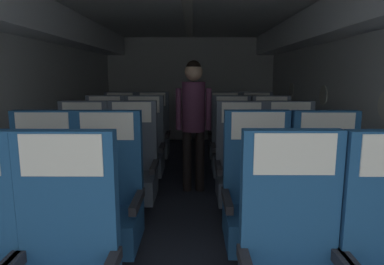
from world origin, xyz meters
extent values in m
cube|color=#2D3342|center=(0.00, 3.64, -0.01)|extent=(3.84, 7.68, 0.02)
cube|color=silver|center=(-1.82, 3.64, 1.12)|extent=(0.08, 7.28, 2.24)
cube|color=silver|center=(1.82, 3.64, 1.12)|extent=(0.08, 7.28, 2.24)
cube|color=#B6BBBB|center=(0.00, 7.30, 1.12)|extent=(3.72, 0.06, 2.24)
cube|color=silver|center=(-1.58, 3.64, 2.02)|extent=(0.40, 6.99, 0.36)
cube|color=silver|center=(1.58, 3.64, 2.02)|extent=(0.40, 6.99, 0.36)
cube|color=white|center=(0.00, 3.64, 2.20)|extent=(0.12, 6.56, 0.02)
cylinder|color=white|center=(1.77, 4.37, 1.16)|extent=(0.01, 0.26, 0.26)
cylinder|color=white|center=(1.77, 5.83, 1.16)|extent=(0.01, 0.26, 0.26)
cube|color=navy|center=(-0.54, 1.50, 0.82)|extent=(0.48, 0.09, 0.71)
cube|color=silver|center=(-0.54, 1.45, 1.07)|extent=(0.38, 0.01, 0.20)
cube|color=navy|center=(0.55, 1.53, 0.82)|extent=(0.48, 0.09, 0.71)
cube|color=silver|center=(0.55, 1.48, 1.07)|extent=(0.38, 0.01, 0.20)
cube|color=#38383D|center=(-1.02, 2.18, 0.12)|extent=(0.17, 0.17, 0.23)
cube|color=navy|center=(-1.02, 2.18, 0.35)|extent=(0.48, 0.48, 0.23)
cube|color=navy|center=(-1.02, 2.38, 0.82)|extent=(0.48, 0.09, 0.71)
cube|color=#28282D|center=(-0.79, 2.18, 0.56)|extent=(0.05, 0.40, 0.06)
cube|color=#28282D|center=(-1.25, 2.18, 0.56)|extent=(0.05, 0.40, 0.06)
cube|color=silver|center=(-1.02, 2.33, 1.07)|extent=(0.38, 0.01, 0.20)
cube|color=#38383D|center=(-0.55, 2.18, 0.12)|extent=(0.17, 0.17, 0.23)
cube|color=navy|center=(-0.55, 2.18, 0.35)|extent=(0.48, 0.48, 0.23)
cube|color=navy|center=(-0.55, 2.38, 0.82)|extent=(0.48, 0.09, 0.71)
cube|color=#28282D|center=(-0.32, 2.18, 0.56)|extent=(0.05, 0.40, 0.06)
cube|color=#28282D|center=(-0.78, 2.18, 0.56)|extent=(0.05, 0.40, 0.06)
cube|color=silver|center=(-0.55, 2.33, 1.07)|extent=(0.38, 0.01, 0.20)
cube|color=#38383D|center=(1.04, 2.18, 0.12)|extent=(0.17, 0.17, 0.23)
cube|color=navy|center=(1.04, 2.18, 0.35)|extent=(0.48, 0.48, 0.23)
cube|color=navy|center=(1.04, 2.38, 0.82)|extent=(0.48, 0.09, 0.71)
cube|color=#28282D|center=(1.27, 2.18, 0.56)|extent=(0.05, 0.40, 0.06)
cube|color=#28282D|center=(0.80, 2.18, 0.56)|extent=(0.05, 0.40, 0.06)
cube|color=silver|center=(1.04, 2.33, 1.07)|extent=(0.38, 0.01, 0.20)
cube|color=#38383D|center=(0.54, 2.21, 0.12)|extent=(0.17, 0.17, 0.23)
cube|color=navy|center=(0.54, 2.21, 0.35)|extent=(0.48, 0.48, 0.23)
cube|color=navy|center=(0.54, 2.40, 0.82)|extent=(0.48, 0.09, 0.71)
cube|color=#28282D|center=(0.77, 2.21, 0.56)|extent=(0.05, 0.40, 0.06)
cube|color=#28282D|center=(0.31, 2.21, 0.56)|extent=(0.05, 0.40, 0.06)
cube|color=silver|center=(0.54, 2.35, 1.07)|extent=(0.38, 0.01, 0.20)
cube|color=#38383D|center=(-1.02, 3.06, 0.12)|extent=(0.17, 0.17, 0.23)
cube|color=#4C5666|center=(-1.02, 3.06, 0.35)|extent=(0.48, 0.48, 0.23)
cube|color=#4C5666|center=(-1.02, 3.25, 0.82)|extent=(0.48, 0.09, 0.71)
cube|color=#28282D|center=(-0.79, 3.06, 0.56)|extent=(0.05, 0.40, 0.06)
cube|color=#28282D|center=(-1.25, 3.06, 0.56)|extent=(0.05, 0.40, 0.06)
cube|color=silver|center=(-1.02, 3.21, 1.07)|extent=(0.38, 0.01, 0.20)
cube|color=#38383D|center=(-0.54, 3.08, 0.12)|extent=(0.17, 0.17, 0.23)
cube|color=#4C5666|center=(-0.54, 3.08, 0.35)|extent=(0.48, 0.48, 0.23)
cube|color=#4C5666|center=(-0.54, 3.28, 0.82)|extent=(0.48, 0.09, 0.71)
cube|color=#28282D|center=(-0.31, 3.08, 0.56)|extent=(0.05, 0.40, 0.06)
cube|color=#28282D|center=(-0.77, 3.08, 0.56)|extent=(0.05, 0.40, 0.06)
cube|color=silver|center=(-0.54, 3.23, 1.07)|extent=(0.38, 0.01, 0.20)
cube|color=#38383D|center=(1.03, 3.08, 0.12)|extent=(0.17, 0.17, 0.23)
cube|color=#4C5666|center=(1.03, 3.08, 0.35)|extent=(0.48, 0.48, 0.23)
cube|color=#4C5666|center=(1.03, 3.27, 0.82)|extent=(0.48, 0.09, 0.71)
cube|color=#28282D|center=(1.26, 3.08, 0.56)|extent=(0.05, 0.40, 0.06)
cube|color=#28282D|center=(0.79, 3.08, 0.56)|extent=(0.05, 0.40, 0.06)
cube|color=silver|center=(1.03, 3.23, 1.07)|extent=(0.38, 0.01, 0.20)
cube|color=#38383D|center=(0.54, 3.06, 0.12)|extent=(0.17, 0.17, 0.23)
cube|color=#4C5666|center=(0.54, 3.06, 0.35)|extent=(0.48, 0.48, 0.23)
cube|color=#4C5666|center=(0.54, 3.25, 0.82)|extent=(0.48, 0.09, 0.71)
cube|color=#28282D|center=(0.77, 3.06, 0.56)|extent=(0.05, 0.40, 0.06)
cube|color=#28282D|center=(0.31, 3.06, 0.56)|extent=(0.05, 0.40, 0.06)
cube|color=silver|center=(0.54, 3.21, 1.07)|extent=(0.38, 0.01, 0.20)
cube|color=#38383D|center=(-1.04, 3.95, 0.12)|extent=(0.17, 0.17, 0.23)
cube|color=#4C5666|center=(-1.04, 3.95, 0.35)|extent=(0.48, 0.48, 0.23)
cube|color=#4C5666|center=(-1.04, 4.14, 0.82)|extent=(0.48, 0.09, 0.71)
cube|color=#28282D|center=(-0.81, 3.95, 0.56)|extent=(0.05, 0.40, 0.06)
cube|color=#28282D|center=(-1.27, 3.95, 0.56)|extent=(0.05, 0.40, 0.06)
cube|color=silver|center=(-1.04, 4.10, 1.07)|extent=(0.38, 0.01, 0.20)
cube|color=#38383D|center=(-0.55, 3.94, 0.12)|extent=(0.17, 0.17, 0.23)
cube|color=#4C5666|center=(-0.55, 3.94, 0.35)|extent=(0.48, 0.48, 0.23)
cube|color=#4C5666|center=(-0.55, 4.14, 0.82)|extent=(0.48, 0.09, 0.71)
cube|color=#28282D|center=(-0.32, 3.94, 0.56)|extent=(0.05, 0.40, 0.06)
cube|color=#28282D|center=(-0.78, 3.94, 0.56)|extent=(0.05, 0.40, 0.06)
cube|color=silver|center=(-0.55, 4.09, 1.07)|extent=(0.38, 0.01, 0.20)
cube|color=#38383D|center=(1.03, 3.94, 0.12)|extent=(0.17, 0.17, 0.23)
cube|color=#4C5666|center=(1.03, 3.94, 0.35)|extent=(0.48, 0.48, 0.23)
cube|color=#4C5666|center=(1.03, 4.13, 0.82)|extent=(0.48, 0.09, 0.71)
cube|color=#28282D|center=(1.27, 3.94, 0.56)|extent=(0.05, 0.40, 0.06)
cube|color=#28282D|center=(0.80, 3.94, 0.56)|extent=(0.05, 0.40, 0.06)
cube|color=silver|center=(1.03, 4.09, 1.07)|extent=(0.38, 0.01, 0.20)
cube|color=#38383D|center=(0.55, 3.95, 0.12)|extent=(0.17, 0.17, 0.23)
cube|color=#4C5666|center=(0.55, 3.95, 0.35)|extent=(0.48, 0.48, 0.23)
cube|color=#4C5666|center=(0.55, 4.14, 0.82)|extent=(0.48, 0.09, 0.71)
cube|color=#28282D|center=(0.78, 3.95, 0.56)|extent=(0.05, 0.40, 0.06)
cube|color=#28282D|center=(0.31, 3.95, 0.56)|extent=(0.05, 0.40, 0.06)
cube|color=silver|center=(0.55, 4.10, 1.07)|extent=(0.38, 0.01, 0.20)
cube|color=#38383D|center=(-1.04, 4.82, 0.12)|extent=(0.17, 0.17, 0.23)
cube|color=#4C5666|center=(-1.04, 4.82, 0.35)|extent=(0.48, 0.48, 0.23)
cube|color=#4C5666|center=(-1.04, 5.01, 0.82)|extent=(0.48, 0.09, 0.71)
cube|color=#28282D|center=(-0.80, 4.82, 0.56)|extent=(0.05, 0.40, 0.06)
cube|color=#28282D|center=(-1.27, 4.82, 0.56)|extent=(0.05, 0.40, 0.06)
cube|color=silver|center=(-1.04, 4.97, 1.07)|extent=(0.38, 0.01, 0.20)
cube|color=#38383D|center=(-0.55, 4.83, 0.12)|extent=(0.17, 0.17, 0.23)
cube|color=#4C5666|center=(-0.55, 4.83, 0.35)|extent=(0.48, 0.48, 0.23)
cube|color=#4C5666|center=(-0.55, 5.03, 0.82)|extent=(0.48, 0.09, 0.71)
cube|color=#28282D|center=(-0.32, 4.83, 0.56)|extent=(0.05, 0.40, 0.06)
cube|color=#28282D|center=(-0.78, 4.83, 0.56)|extent=(0.05, 0.40, 0.06)
cube|color=silver|center=(-0.55, 4.98, 1.07)|extent=(0.38, 0.01, 0.20)
cube|color=#38383D|center=(1.02, 4.83, 0.12)|extent=(0.17, 0.17, 0.23)
cube|color=#4C5666|center=(1.02, 4.83, 0.35)|extent=(0.48, 0.48, 0.23)
cube|color=#4C5666|center=(1.02, 5.02, 0.82)|extent=(0.48, 0.09, 0.71)
cube|color=#28282D|center=(1.25, 4.83, 0.56)|extent=(0.05, 0.40, 0.06)
cube|color=#28282D|center=(0.79, 4.83, 0.56)|extent=(0.05, 0.40, 0.06)
cube|color=silver|center=(1.02, 4.98, 1.07)|extent=(0.38, 0.01, 0.20)
cube|color=#38383D|center=(0.54, 4.83, 0.12)|extent=(0.17, 0.17, 0.23)
cube|color=#4C5666|center=(0.54, 4.83, 0.35)|extent=(0.48, 0.48, 0.23)
cube|color=#4C5666|center=(0.54, 5.03, 0.82)|extent=(0.48, 0.09, 0.71)
cube|color=#28282D|center=(0.77, 4.83, 0.56)|extent=(0.05, 0.40, 0.06)
cube|color=#28282D|center=(0.31, 4.83, 0.56)|extent=(0.05, 0.40, 0.06)
cube|color=silver|center=(0.54, 4.98, 1.07)|extent=(0.38, 0.01, 0.20)
cylinder|color=black|center=(-0.01, 3.96, 0.38)|extent=(0.11, 0.11, 0.76)
cylinder|color=black|center=(0.15, 3.96, 0.38)|extent=(0.11, 0.11, 0.76)
cylinder|color=#5B2D4C|center=(0.07, 3.96, 1.05)|extent=(0.28, 0.28, 0.59)
cylinder|color=#5B2D4C|center=(-0.11, 3.96, 1.02)|extent=(0.07, 0.07, 0.50)
cylinder|color=#5B2D4C|center=(0.25, 3.96, 1.02)|extent=(0.07, 0.07, 0.50)
sphere|color=tan|center=(0.07, 3.96, 1.46)|extent=(0.21, 0.21, 0.21)
sphere|color=black|center=(0.07, 3.96, 1.51)|extent=(0.18, 0.18, 0.18)
camera|label=1|loc=(0.07, -0.05, 1.43)|focal=31.30mm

